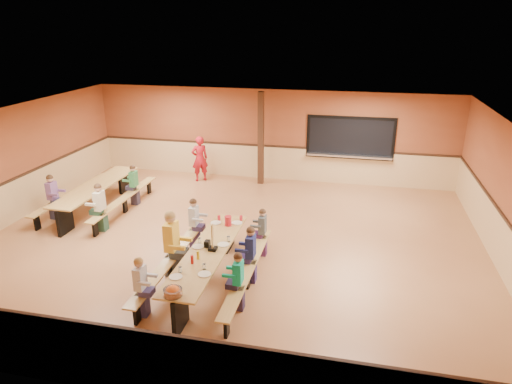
# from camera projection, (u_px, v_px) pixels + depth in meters

# --- Properties ---
(ground) EXTENTS (12.00, 12.00, 0.00)m
(ground) POSITION_uv_depth(u_px,v_px,m) (231.00, 242.00, 11.08)
(ground) COLOR #965E38
(ground) RESTS_ON ground
(room_envelope) EXTENTS (12.04, 10.04, 3.02)m
(room_envelope) POSITION_uv_depth(u_px,v_px,m) (231.00, 216.00, 10.83)
(room_envelope) COLOR brown
(room_envelope) RESTS_ON ground
(kitchen_pass_through) EXTENTS (2.78, 0.28, 1.38)m
(kitchen_pass_through) POSITION_uv_depth(u_px,v_px,m) (350.00, 140.00, 14.56)
(kitchen_pass_through) COLOR black
(kitchen_pass_through) RESTS_ON ground
(structural_post) EXTENTS (0.18, 0.18, 3.00)m
(structural_post) POSITION_uv_depth(u_px,v_px,m) (261.00, 139.00, 14.61)
(structural_post) COLOR #331C11
(structural_post) RESTS_ON ground
(cafeteria_table_main) EXTENTS (1.91, 3.70, 0.74)m
(cafeteria_table_main) POSITION_uv_depth(u_px,v_px,m) (208.00, 260.00, 9.18)
(cafeteria_table_main) COLOR #AF8745
(cafeteria_table_main) RESTS_ON ground
(cafeteria_table_second) EXTENTS (1.91, 3.70, 0.74)m
(cafeteria_table_second) POSITION_uv_depth(u_px,v_px,m) (97.00, 192.00, 12.81)
(cafeteria_table_second) COLOR #AF8745
(cafeteria_table_second) RESTS_ON ground
(seated_child_white_left) EXTENTS (0.34, 0.28, 1.16)m
(seated_child_white_left) POSITION_uv_depth(u_px,v_px,m) (141.00, 287.00, 8.13)
(seated_child_white_left) COLOR silver
(seated_child_white_left) RESTS_ON ground
(seated_adult_yellow) EXTENTS (0.47, 0.39, 1.43)m
(seated_adult_yellow) POSITION_uv_depth(u_px,v_px,m) (172.00, 244.00, 9.41)
(seated_adult_yellow) COLOR yellow
(seated_adult_yellow) RESTS_ON ground
(seated_child_grey_left) EXTENTS (0.36, 0.30, 1.19)m
(seated_child_grey_left) POSITION_uv_depth(u_px,v_px,m) (194.00, 223.00, 10.67)
(seated_child_grey_left) COLOR silver
(seated_child_grey_left) RESTS_ON ground
(seated_child_teal_right) EXTENTS (0.34, 0.28, 1.15)m
(seated_child_teal_right) POSITION_uv_depth(u_px,v_px,m) (238.00, 282.00, 8.32)
(seated_child_teal_right) COLOR #11AC87
(seated_child_teal_right) RESTS_ON ground
(seated_child_navy_right) EXTENTS (0.37, 0.30, 1.21)m
(seated_child_navy_right) POSITION_uv_depth(u_px,v_px,m) (251.00, 255.00, 9.21)
(seated_child_navy_right) COLOR navy
(seated_child_navy_right) RESTS_ON ground
(seated_child_char_right) EXTENTS (0.33, 0.27, 1.12)m
(seated_child_char_right) POSITION_uv_depth(u_px,v_px,m) (262.00, 233.00, 10.29)
(seated_child_char_right) COLOR #454B4D
(seated_child_char_right) RESTS_ON ground
(seated_child_purple_sec) EXTENTS (0.38, 0.31, 1.22)m
(seated_child_purple_sec) POSITION_uv_depth(u_px,v_px,m) (53.00, 197.00, 12.22)
(seated_child_purple_sec) COLOR #764D80
(seated_child_purple_sec) RESTS_ON ground
(seated_child_green_sec) EXTENTS (0.35, 0.29, 1.17)m
(seated_child_green_sec) POSITION_uv_depth(u_px,v_px,m) (134.00, 185.00, 13.20)
(seated_child_green_sec) COLOR #378349
(seated_child_green_sec) RESTS_ON ground
(seated_child_tan_sec) EXTENTS (0.39, 0.32, 1.25)m
(seated_child_tan_sec) POSITION_uv_depth(u_px,v_px,m) (100.00, 208.00, 11.50)
(seated_child_tan_sec) COLOR beige
(seated_child_tan_sec) RESTS_ON ground
(standing_woman) EXTENTS (0.66, 0.62, 1.52)m
(standing_woman) POSITION_uv_depth(u_px,v_px,m) (200.00, 159.00, 15.13)
(standing_woman) COLOR #B0141F
(standing_woman) RESTS_ON ground
(punch_pitcher) EXTENTS (0.16, 0.16, 0.22)m
(punch_pitcher) POSITION_uv_depth(u_px,v_px,m) (228.00, 221.00, 10.18)
(punch_pitcher) COLOR red
(punch_pitcher) RESTS_ON cafeteria_table_main
(chip_bowl) EXTENTS (0.32, 0.32, 0.15)m
(chip_bowl) POSITION_uv_depth(u_px,v_px,m) (173.00, 291.00, 7.58)
(chip_bowl) COLOR orange
(chip_bowl) RESTS_ON cafeteria_table_main
(napkin_dispenser) EXTENTS (0.10, 0.14, 0.13)m
(napkin_dispenser) POSITION_uv_depth(u_px,v_px,m) (207.00, 244.00, 9.24)
(napkin_dispenser) COLOR black
(napkin_dispenser) RESTS_ON cafeteria_table_main
(condiment_mustard) EXTENTS (0.06, 0.06, 0.17)m
(condiment_mustard) POSITION_uv_depth(u_px,v_px,m) (198.00, 255.00, 8.75)
(condiment_mustard) COLOR yellow
(condiment_mustard) RESTS_ON cafeteria_table_main
(condiment_ketchup) EXTENTS (0.06, 0.06, 0.17)m
(condiment_ketchup) POSITION_uv_depth(u_px,v_px,m) (192.00, 260.00, 8.58)
(condiment_ketchup) COLOR #B2140F
(condiment_ketchup) RESTS_ON cafeteria_table_main
(table_paddle) EXTENTS (0.16, 0.16, 0.56)m
(table_paddle) POSITION_uv_depth(u_px,v_px,m) (213.00, 244.00, 9.07)
(table_paddle) COLOR black
(table_paddle) RESTS_ON cafeteria_table_main
(place_settings) EXTENTS (0.65, 3.30, 0.11)m
(place_settings) POSITION_uv_depth(u_px,v_px,m) (208.00, 248.00, 9.08)
(place_settings) COLOR beige
(place_settings) RESTS_ON cafeteria_table_main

